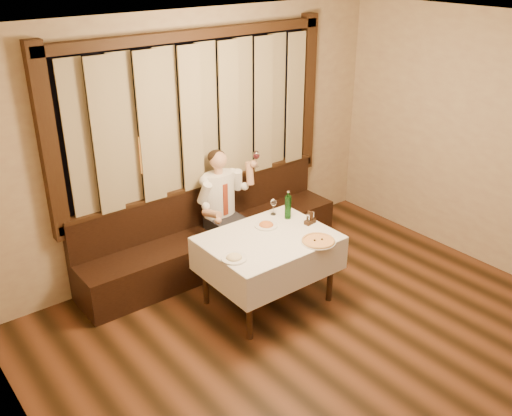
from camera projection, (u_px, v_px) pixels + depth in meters
room at (324, 191)px, 4.78m from camera, size 5.01×6.01×2.81m
banquette at (212, 238)px, 6.54m from camera, size 3.20×0.61×0.94m
dining_table at (268, 246)px, 5.66m from camera, size 1.27×0.97×0.76m
pizza at (318, 241)px, 5.51m from camera, size 0.34×0.34×0.04m
pasta_red at (266, 223)px, 5.82m from camera, size 0.24×0.24×0.08m
pasta_cream at (234, 256)px, 5.21m from camera, size 0.24×0.24×0.08m
green_bottle at (288, 207)px, 5.95m from camera, size 0.07×0.07×0.31m
table_wine_glass at (273, 203)px, 6.03m from camera, size 0.07×0.07×0.18m
cruet_caddy at (310, 219)px, 5.87m from camera, size 0.13×0.08×0.14m
seated_man at (223, 200)px, 6.33m from camera, size 0.73×0.54×1.35m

